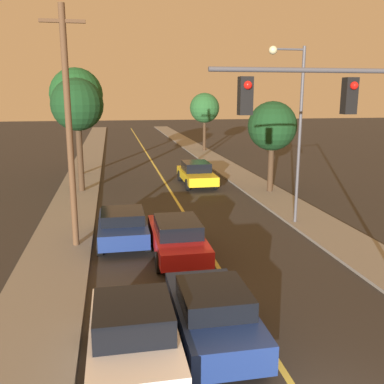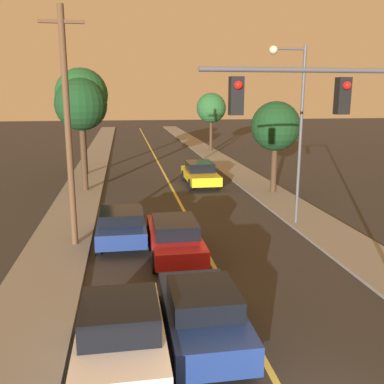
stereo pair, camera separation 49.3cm
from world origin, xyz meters
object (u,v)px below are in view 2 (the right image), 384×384
object	(u,v)px
car_near_lane_front	(203,313)
car_outer_lane_second	(121,225)
utility_pole_left	(68,126)
traffic_signal_mast	(357,135)
streetlamp_right	(294,115)
car_near_lane_second	(174,236)
tree_right_near	(276,127)
tree_left_far	(82,95)
car_far_oncoming	(200,173)
tree_left_near	(81,105)
car_outer_lane_front	(121,335)
tree_right_far	(211,108)

from	to	relation	value
car_near_lane_front	car_outer_lane_second	bearing A→B (deg)	104.35
utility_pole_left	traffic_signal_mast	bearing A→B (deg)	-39.60
car_near_lane_front	streetlamp_right	world-z (taller)	streetlamp_right
car_near_lane_second	car_outer_lane_second	size ratio (longest dim) A/B	1.15
traffic_signal_mast	utility_pole_left	xyz separation A→B (m)	(-7.92, 6.55, -0.14)
traffic_signal_mast	utility_pole_left	bearing A→B (deg)	140.40
car_near_lane_front	traffic_signal_mast	world-z (taller)	traffic_signal_mast
tree_right_near	car_near_lane_second	bearing A→B (deg)	-127.31
car_near_lane_front	tree_left_far	bearing A→B (deg)	101.25
car_near_lane_front	streetlamp_right	distance (m)	11.30
car_near_lane_front	car_far_oncoming	bearing A→B (deg)	80.06
utility_pole_left	tree_left_near	size ratio (longest dim) A/B	1.31
car_far_oncoming	car_near_lane_front	bearing A→B (deg)	80.06
car_outer_lane_front	utility_pole_left	world-z (taller)	utility_pole_left
car_outer_lane_front	car_outer_lane_second	bearing A→B (deg)	90.00
car_outer_lane_second	tree_right_near	bearing A→B (deg)	39.61
car_outer_lane_front	tree_left_near	size ratio (longest dim) A/B	0.58
car_outer_lane_second	tree_right_near	xyz separation A→B (m)	(9.15, 7.57, 3.32)
car_near_lane_second	car_near_lane_front	bearing A→B (deg)	-90.00
tree_left_far	tree_left_near	bearing A→B (deg)	-85.59
car_far_oncoming	tree_right_far	xyz separation A→B (m)	(4.23, 17.09, 3.77)
car_near_lane_second	streetlamp_right	xyz separation A→B (m)	(5.67, 3.02, 4.28)
car_outer_lane_second	tree_left_near	size ratio (longest dim) A/B	0.61
tree_right_near	car_far_oncoming	bearing A→B (deg)	140.56
car_near_lane_front	car_outer_lane_second	world-z (taller)	car_near_lane_front
utility_pole_left	car_outer_lane_second	bearing A→B (deg)	7.02
tree_left_near	car_near_lane_front	bearing A→B (deg)	-76.52
car_near_lane_second	car_outer_lane_front	bearing A→B (deg)	-106.49
tree_left_near	tree_right_far	distance (m)	21.50
tree_left_far	tree_right_near	world-z (taller)	tree_left_far
car_near_lane_front	utility_pole_left	bearing A→B (deg)	117.13
car_far_oncoming	tree_right_far	bearing A→B (deg)	-103.90
car_outer_lane_second	tree_left_far	size ratio (longest dim) A/B	0.54
car_near_lane_second	streetlamp_right	distance (m)	7.72
car_near_lane_second	traffic_signal_mast	bearing A→B (deg)	-49.90
car_near_lane_second	tree_right_far	bearing A→B (deg)	75.94
car_outer_lane_second	tree_left_near	world-z (taller)	tree_left_near
utility_pole_left	tree_left_near	world-z (taller)	utility_pole_left
streetlamp_right	utility_pole_left	size ratio (longest dim) A/B	0.88
car_near_lane_front	tree_right_far	size ratio (longest dim) A/B	0.67
traffic_signal_mast	tree_right_near	bearing A→B (deg)	77.91
car_outer_lane_second	car_far_oncoming	bearing A→B (deg)	64.43
streetlamp_right	utility_pole_left	bearing A→B (deg)	-171.75
traffic_signal_mast	tree_left_far	distance (m)	24.19
car_near_lane_front	car_near_lane_second	bearing A→B (deg)	90.00
car_near_lane_front	car_far_oncoming	size ratio (longest dim) A/B	0.80
streetlamp_right	tree_left_far	size ratio (longest dim) A/B	1.01
tree_left_far	tree_right_far	bearing A→B (deg)	45.17
car_near_lane_front	traffic_signal_mast	size ratio (longest dim) A/B	0.61
tree_right_near	utility_pole_left	bearing A→B (deg)	-144.64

